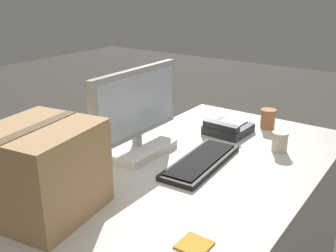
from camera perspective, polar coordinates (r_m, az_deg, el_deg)
The scene contains 7 objects.
monitor at distance 1.74m, azimuth -4.57°, elevation 1.12°, with size 0.54×0.23×0.38m.
keyboard at distance 1.68m, azimuth 4.80°, elevation -5.14°, with size 0.46×0.19×0.03m.
desk_phone at distance 2.03m, azimuth 8.64°, elevation -0.32°, with size 0.22×0.21×0.07m.
paper_cup_left at distance 1.86m, azimuth 15.92°, elevation -2.19°, with size 0.08×0.08×0.09m.
paper_cup_right at distance 2.13m, azimuth 14.28°, elevation 1.04°, with size 0.08×0.08×0.10m.
cardboard_box at distance 1.35m, azimuth -17.72°, elevation -6.18°, with size 0.38×0.36×0.31m.
sticky_note_pad at distance 1.21m, azimuth 3.82°, elevation -16.83°, with size 0.09×0.09×0.01m.
Camera 1 is at (-1.18, -0.75, 1.48)m, focal length 42.00 mm.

